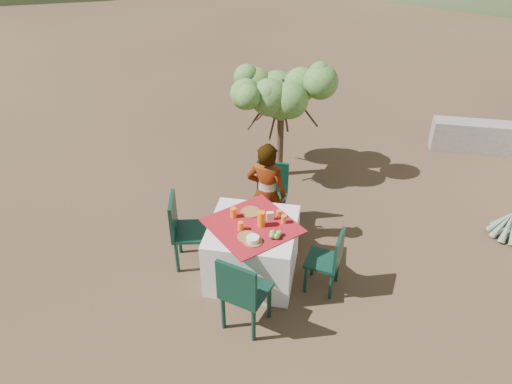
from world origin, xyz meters
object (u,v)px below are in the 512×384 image
(chair_far, at_px, (271,193))
(chair_right, at_px, (329,259))
(agave, at_px, (511,224))
(person, at_px, (267,194))
(chair_left, at_px, (184,228))
(shrub_tree, at_px, (285,98))
(juice_pitcher, at_px, (261,219))
(chair_near, at_px, (242,291))
(table, at_px, (252,250))

(chair_far, distance_m, chair_right, 1.43)
(agave, bearing_deg, person, -168.63)
(chair_left, relative_size, shrub_tree, 0.59)
(juice_pitcher, bearing_deg, person, 94.33)
(person, bearing_deg, chair_far, -82.80)
(person, bearing_deg, chair_near, 98.62)
(table, relative_size, chair_left, 1.33)
(person, bearing_deg, shrub_tree, -81.38)
(chair_right, relative_size, agave, 1.42)
(agave, bearing_deg, chair_right, -148.57)
(chair_far, distance_m, person, 0.40)
(chair_far, bearing_deg, agave, 7.59)
(chair_near, xyz_separation_m, chair_right, (0.87, 0.78, -0.09))
(chair_left, height_order, person, person)
(chair_near, height_order, shrub_tree, shrub_tree)
(table, distance_m, chair_right, 0.93)
(chair_far, height_order, person, person)
(table, bearing_deg, chair_near, -86.37)
(chair_left, distance_m, person, 1.14)
(chair_far, distance_m, shrub_tree, 1.60)
(table, relative_size, chair_near, 1.31)
(agave, bearing_deg, chair_near, -145.49)
(agave, bearing_deg, juice_pitcher, -156.97)
(agave, bearing_deg, table, -157.47)
(chair_right, xyz_separation_m, shrub_tree, (-0.88, 2.53, 0.86))
(agave, distance_m, juice_pitcher, 3.55)
(person, bearing_deg, juice_pitcher, 102.81)
(chair_right, relative_size, person, 0.57)
(chair_far, distance_m, agave, 3.29)
(table, xyz_separation_m, agave, (3.31, 1.37, -0.18))
(chair_left, bearing_deg, chair_far, -55.93)
(agave, bearing_deg, chair_far, -174.40)
(chair_near, xyz_separation_m, chair_left, (-0.92, 0.93, -0.01))
(chair_near, relative_size, juice_pitcher, 5.10)
(person, bearing_deg, table, 94.41)
(chair_far, relative_size, shrub_tree, 0.56)
(chair_far, xyz_separation_m, agave, (3.26, 0.32, -0.33))
(chair_near, distance_m, chair_left, 1.31)
(chair_right, bearing_deg, chair_near, -37.16)
(person, height_order, shrub_tree, shrub_tree)
(table, bearing_deg, agave, 22.53)
(chair_near, height_order, agave, chair_near)
(chair_near, bearing_deg, chair_far, -72.93)
(table, height_order, shrub_tree, shrub_tree)
(person, relative_size, juice_pitcher, 7.50)
(person, relative_size, shrub_tree, 0.87)
(chair_left, height_order, juice_pitcher, chair_left)
(chair_far, xyz_separation_m, shrub_tree, (-0.01, 1.39, 0.80))
(chair_right, xyz_separation_m, juice_pitcher, (-0.82, 0.10, 0.40))
(chair_near, bearing_deg, chair_left, -28.14)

